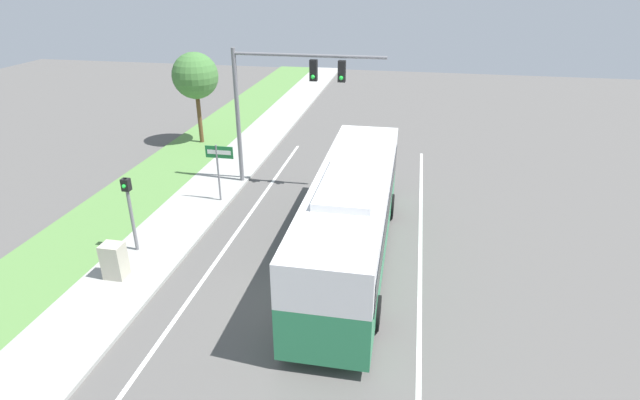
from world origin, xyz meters
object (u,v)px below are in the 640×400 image
at_px(bus, 352,212).
at_px(utility_cabinet, 114,261).
at_px(street_sign, 219,162).
at_px(signal_gantry, 281,90).
at_px(pedestrian_signal, 129,203).

relative_size(bus, utility_cabinet, 9.48).
relative_size(bus, street_sign, 4.32).
bearing_deg(bus, signal_gantry, 123.69).
xyz_separation_m(bus, street_sign, (-6.30, 3.72, 0.04)).
bearing_deg(signal_gantry, utility_cabinet, -111.51).
bearing_deg(street_sign, bus, -30.58).
bearing_deg(street_sign, signal_gantry, 47.20).
distance_m(bus, street_sign, 7.31).
bearing_deg(utility_cabinet, bus, 19.91).
relative_size(pedestrian_signal, utility_cabinet, 2.39).
xyz_separation_m(street_sign, utility_cabinet, (-1.27, -6.46, -1.19)).
distance_m(street_sign, utility_cabinet, 6.70).
height_order(pedestrian_signal, street_sign, pedestrian_signal).
bearing_deg(street_sign, utility_cabinet, -101.15).
bearing_deg(bus, street_sign, 149.42).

